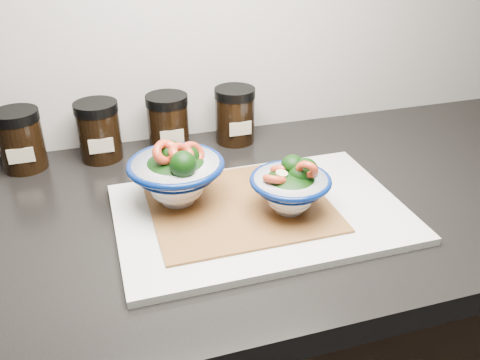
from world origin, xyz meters
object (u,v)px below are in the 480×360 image
object	(u,v)px
spice_jar_c	(168,123)
spice_jar_b	(99,131)
bowl_right	(291,187)
spice_jar_a	(21,140)
bowl_left	(177,174)
spice_jar_d	(235,115)
cutting_board	(261,213)

from	to	relation	value
spice_jar_c	spice_jar_b	bearing A→B (deg)	180.00
bowl_right	spice_jar_a	world-z (taller)	bowl_right
bowl_right	spice_jar_b	xyz separation A→B (m)	(-0.27, 0.31, 0.00)
bowl_right	spice_jar_a	xyz separation A→B (m)	(-0.41, 0.31, 0.00)
spice_jar_a	spice_jar_b	xyz separation A→B (m)	(0.14, 0.00, 0.00)
bowl_left	spice_jar_a	size ratio (longest dim) A/B	1.36
spice_jar_b	spice_jar_c	world-z (taller)	same
spice_jar_b	bowl_right	bearing A→B (deg)	-48.74
bowl_right	spice_jar_b	world-z (taller)	bowl_right
spice_jar_d	spice_jar_c	bearing A→B (deg)	180.00
cutting_board	bowl_right	world-z (taller)	bowl_right
spice_jar_d	spice_jar_b	bearing A→B (deg)	180.00
bowl_left	spice_jar_b	distance (m)	0.25
spice_jar_b	spice_jar_c	xyz separation A→B (m)	(0.13, 0.00, 0.00)
cutting_board	spice_jar_c	world-z (taller)	spice_jar_c
bowl_left	spice_jar_c	distance (m)	0.23
bowl_left	spice_jar_b	size ratio (longest dim) A/B	1.36
cutting_board	spice_jar_c	size ratio (longest dim) A/B	3.98
spice_jar_b	cutting_board	bearing A→B (deg)	-51.87
cutting_board	spice_jar_b	world-z (taller)	spice_jar_b
cutting_board	spice_jar_c	bearing A→B (deg)	107.97
spice_jar_a	spice_jar_b	bearing A→B (deg)	0.00
cutting_board	bowl_right	size ratio (longest dim) A/B	3.59
bowl_left	spice_jar_d	bearing A→B (deg)	54.31
spice_jar_b	spice_jar_d	world-z (taller)	same
bowl_left	spice_jar_b	world-z (taller)	bowl_left
spice_jar_c	cutting_board	bearing A→B (deg)	-72.03
bowl_right	spice_jar_d	xyz separation A→B (m)	(0.00, 0.31, 0.00)
cutting_board	spice_jar_d	xyz separation A→B (m)	(0.04, 0.29, 0.05)
bowl_left	bowl_right	world-z (taller)	bowl_left
spice_jar_a	spice_jar_d	distance (m)	0.41
cutting_board	spice_jar_a	world-z (taller)	spice_jar_a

